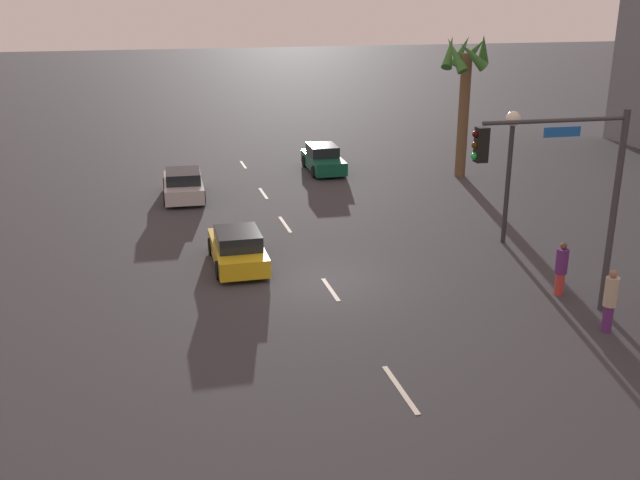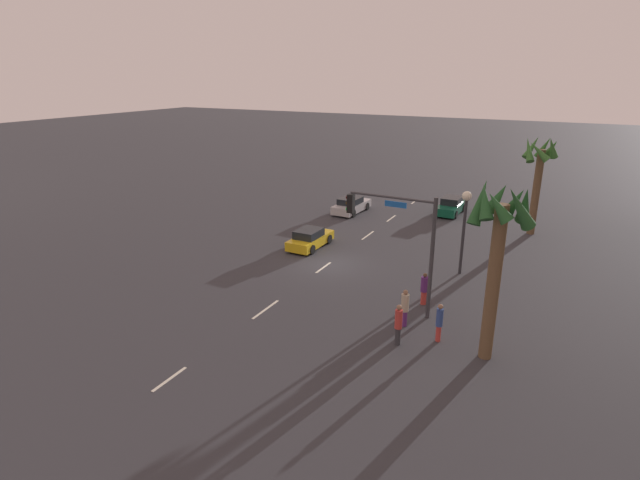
{
  "view_description": "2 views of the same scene",
  "coord_description": "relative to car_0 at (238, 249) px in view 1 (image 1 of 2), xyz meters",
  "views": [
    {
      "loc": [
        21.97,
        -5.78,
        9.15
      ],
      "look_at": [
        1.96,
        -0.65,
        2.14
      ],
      "focal_mm": 40.94,
      "sensor_mm": 36.0,
      "label": 1
    },
    {
      "loc": [
        26.61,
        13.14,
        11.55
      ],
      "look_at": [
        1.77,
        0.26,
        2.14
      ],
      "focal_mm": 28.15,
      "sensor_mm": 36.0,
      "label": 2
    }
  ],
  "objects": [
    {
      "name": "traffic_signal",
      "position": [
        6.51,
        8.61,
        3.52
      ],
      "size": [
        0.4,
        4.7,
        6.1
      ],
      "color": "#38383D",
      "rests_on": "ground_plane"
    },
    {
      "name": "lane_stripe_3",
      "position": [
        3.01,
        2.58,
        -0.6
      ],
      "size": [
        1.97,
        0.14,
        0.01
      ],
      "primitive_type": "cube",
      "color": "silver",
      "rests_on": "ground_plane"
    },
    {
      "name": "ground_plane",
      "position": [
        2.21,
        2.58,
        -0.61
      ],
      "size": [
        220.0,
        220.0,
        0.0
      ],
      "primitive_type": "plane",
      "color": "#333338"
    },
    {
      "name": "lane_stripe_1",
      "position": [
        -9.38,
        2.58,
        -0.6
      ],
      "size": [
        2.07,
        0.14,
        0.01
      ],
      "primitive_type": "cube",
      "color": "silver",
      "rests_on": "ground_plane"
    },
    {
      "name": "palm_tree_1",
      "position": [
        -10.34,
        13.2,
        4.53
      ],
      "size": [
        2.55,
        2.67,
        7.34
      ],
      "color": "brown",
      "rests_on": "ground_plane"
    },
    {
      "name": "lane_stripe_4",
      "position": [
        9.52,
        2.58,
        -0.6
      ],
      "size": [
        2.36,
        0.14,
        0.01
      ],
      "primitive_type": "cube",
      "color": "silver",
      "rests_on": "ground_plane"
    },
    {
      "name": "car_1",
      "position": [
        -9.62,
        -1.17,
        0.01
      ],
      "size": [
        4.45,
        2.03,
        1.33
      ],
      "color": "#B7B7BC",
      "rests_on": "ground_plane"
    },
    {
      "name": "car_0",
      "position": [
        0.0,
        0.0,
        0.0
      ],
      "size": [
        4.04,
        1.84,
        1.32
      ],
      "color": "gold",
      "rests_on": "ground_plane"
    },
    {
      "name": "lane_stripe_2",
      "position": [
        -4.26,
        2.58,
        -0.6
      ],
      "size": [
        2.27,
        0.14,
        0.01
      ],
      "primitive_type": "cube",
      "color": "silver",
      "rests_on": "ground_plane"
    },
    {
      "name": "lane_stripe_0",
      "position": [
        -15.79,
        2.58,
        -0.6
      ],
      "size": [
        1.96,
        0.14,
        0.01
      ],
      "primitive_type": "cube",
      "color": "silver",
      "rests_on": "ground_plane"
    },
    {
      "name": "pedestrian_1",
      "position": [
        5.19,
        9.57,
        0.3
      ],
      "size": [
        0.49,
        0.49,
        1.74
      ],
      "color": "#BF3833",
      "rests_on": "ground_plane"
    },
    {
      "name": "car_2",
      "position": [
        -13.19,
        6.56,
        0.03
      ],
      "size": [
        4.14,
        1.88,
        1.4
      ],
      "color": "#0F5138",
      "rests_on": "ground_plane"
    },
    {
      "name": "streetlamp",
      "position": [
        0.06,
        10.31,
        3.03
      ],
      "size": [
        0.56,
        0.56,
        5.07
      ],
      "color": "#2D2D33",
      "rests_on": "ground_plane"
    },
    {
      "name": "pedestrian_3",
      "position": [
        7.92,
        9.41,
        0.37
      ],
      "size": [
        0.44,
        0.44,
        1.87
      ],
      "color": "#59266B",
      "rests_on": "ground_plane"
    }
  ]
}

